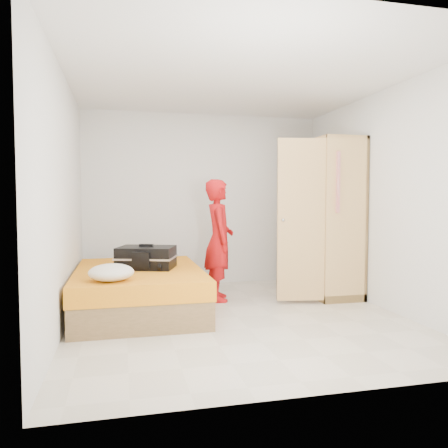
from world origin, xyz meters
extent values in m
plane|color=beige|center=(0.00, 0.00, 0.00)|extent=(4.00, 4.00, 0.00)
plane|color=white|center=(0.00, 0.00, 2.60)|extent=(4.00, 4.00, 0.00)
cube|color=white|center=(0.00, 2.00, 1.30)|extent=(3.60, 0.02, 2.60)
cube|color=white|center=(0.00, -2.00, 1.30)|extent=(3.60, 0.02, 2.60)
cube|color=white|center=(-1.80, 0.00, 1.30)|extent=(0.02, 4.00, 2.60)
cube|color=white|center=(1.80, 0.00, 1.30)|extent=(0.02, 4.00, 2.60)
cube|color=olive|center=(-1.05, 0.52, 0.15)|extent=(1.40, 2.00, 0.30)
cube|color=#F3A219|center=(-1.05, 0.52, 0.40)|extent=(1.42, 2.02, 0.20)
cube|color=#E6B970|center=(1.77, 0.90, 1.05)|extent=(0.04, 1.20, 2.10)
cube|color=#E6B970|center=(1.50, 0.32, 1.05)|extent=(0.58, 0.04, 2.10)
cube|color=#E6B970|center=(1.50, 1.48, 1.05)|extent=(0.58, 0.04, 2.10)
cube|color=#E6B970|center=(1.50, 0.90, 2.08)|extent=(0.58, 1.20, 0.04)
cube|color=tan|center=(1.50, 0.90, 0.05)|extent=(0.58, 1.20, 0.10)
cube|color=#E6B970|center=(1.23, 1.20, 1.05)|extent=(0.04, 0.59, 2.00)
cube|color=#E6B970|center=(0.92, 0.39, 1.05)|extent=(0.59, 0.14, 2.00)
cylinder|color=#B2B2B7|center=(1.50, 0.90, 1.92)|extent=(0.02, 1.10, 0.02)
imported|color=#B8140B|center=(-0.01, 0.86, 0.78)|extent=(0.43, 0.60, 1.56)
cube|color=black|center=(-0.96, 0.53, 0.63)|extent=(0.74, 0.63, 0.25)
cube|color=black|center=(-0.96, 0.53, 0.77)|extent=(0.17, 0.09, 0.03)
ellipsoid|color=silver|center=(-1.34, -0.20, 0.58)|extent=(0.45, 0.45, 0.17)
cube|color=silver|center=(-0.89, 1.37, 0.55)|extent=(0.58, 0.32, 0.10)
camera|label=1|loc=(-1.23, -4.62, 1.31)|focal=35.00mm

